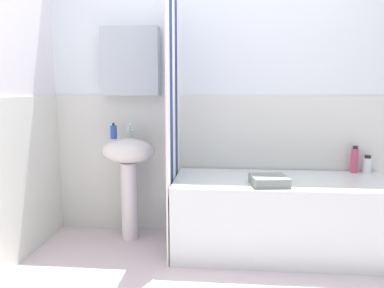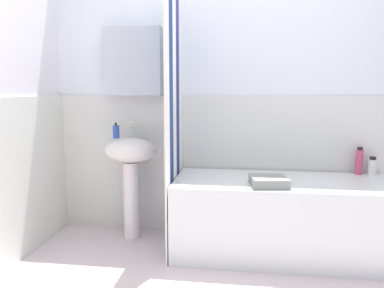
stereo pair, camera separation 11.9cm
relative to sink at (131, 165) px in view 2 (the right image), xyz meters
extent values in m
cube|color=white|center=(0.85, 0.24, 0.58)|extent=(3.60, 0.05, 2.40)
cube|color=silver|center=(0.85, 0.21, -0.02)|extent=(3.60, 0.02, 1.20)
cube|color=silver|center=(0.00, 0.15, 0.86)|extent=(0.48, 0.12, 0.56)
cube|color=silver|center=(-0.69, -0.69, -0.02)|extent=(0.02, 1.81, 1.20)
cylinder|color=silver|center=(0.00, 0.00, -0.30)|extent=(0.14, 0.14, 0.65)
ellipsoid|color=white|center=(0.00, 0.00, 0.13)|extent=(0.44, 0.34, 0.20)
cylinder|color=silver|center=(0.00, 0.10, 0.25)|extent=(0.03, 0.03, 0.05)
cylinder|color=silver|center=(0.00, 0.05, 0.31)|extent=(0.02, 0.10, 0.02)
sphere|color=silver|center=(0.00, 0.10, 0.34)|extent=(0.03, 0.03, 0.03)
cylinder|color=#294AA5|center=(-0.12, 0.00, 0.28)|extent=(0.05, 0.05, 0.11)
sphere|color=#222A27|center=(-0.12, 0.00, 0.35)|extent=(0.02, 0.02, 0.02)
cube|color=silver|center=(1.23, -0.15, -0.34)|extent=(1.64, 0.68, 0.58)
cube|color=white|center=(0.40, -0.42, 0.38)|extent=(0.01, 0.14, 2.00)
cube|color=navy|center=(0.40, -0.28, 0.38)|extent=(0.01, 0.14, 2.00)
cube|color=white|center=(0.40, -0.15, 0.38)|extent=(0.01, 0.14, 2.00)
cube|color=navy|center=(0.40, -0.01, 0.38)|extent=(0.01, 0.14, 2.00)
cube|color=white|center=(0.40, 0.12, 0.38)|extent=(0.01, 0.14, 2.00)
cylinder|color=white|center=(1.95, 0.14, 0.01)|extent=(0.07, 0.07, 0.12)
cylinder|color=black|center=(1.95, 0.14, 0.09)|extent=(0.05, 0.05, 0.02)
cylinder|color=#C44663|center=(1.85, 0.14, 0.05)|extent=(0.06, 0.06, 0.20)
cylinder|color=#23252B|center=(1.85, 0.14, 0.16)|extent=(0.04, 0.04, 0.02)
cube|color=gray|center=(1.11, -0.33, -0.02)|extent=(0.28, 0.27, 0.07)
camera|label=1|loc=(0.79, -2.92, 0.63)|focal=34.44mm
camera|label=2|loc=(0.91, -2.91, 0.63)|focal=34.44mm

